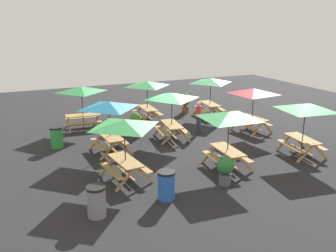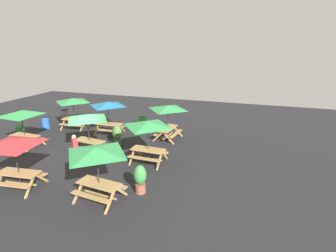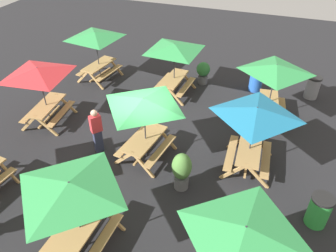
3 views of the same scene
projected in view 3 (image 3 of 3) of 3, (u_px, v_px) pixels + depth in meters
The scene contains 15 objects.
ground_plane at pixel (142, 148), 11.47m from camera, with size 33.35×33.35×0.00m, color #232326.
picnic_table_0 at pixel (256, 116), 9.55m from camera, with size 2.09×2.09×2.34m.
picnic_table_1 at pixel (174, 51), 13.32m from camera, with size 2.82×2.82×2.34m.
picnic_table_2 at pixel (244, 237), 6.27m from camera, with size 2.17×2.17×2.34m.
picnic_table_3 at pixel (95, 39), 14.42m from camera, with size 2.80×2.80×2.34m.
picnic_table_4 at pixel (144, 107), 9.96m from camera, with size 2.26×2.26×2.34m.
picnic_table_6 at pixel (275, 72), 11.80m from camera, with size 2.21×2.21×2.34m.
picnic_table_7 at pixel (71, 192), 7.18m from camera, with size 2.07×2.07×2.34m.
picnic_table_8 at pixel (39, 76), 11.60m from camera, with size 2.81×2.81×2.34m.
trash_bin_gray at pixel (313, 87), 13.94m from camera, with size 0.59×0.59×0.98m.
trash_bin_green at pixel (319, 210), 8.64m from camera, with size 0.59×0.59×0.98m.
trash_bin_blue at pixel (256, 80), 14.45m from camera, with size 0.59×0.59×0.98m.
potted_plant_0 at pixel (182, 170), 9.58m from camera, with size 0.59×0.59×1.28m.
potted_plant_1 at pixel (203, 72), 14.90m from camera, with size 0.62×0.62×1.03m.
person_standing at pixel (97, 130), 10.84m from camera, with size 0.42×0.39×1.67m.
Camera 3 is at (7.97, 3.80, 7.41)m, focal length 35.00 mm.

